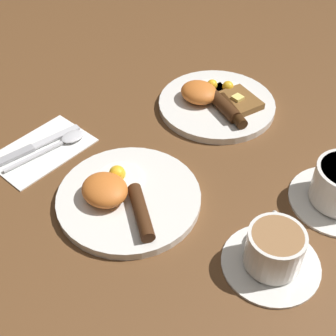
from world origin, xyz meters
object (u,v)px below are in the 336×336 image
breakfast_plate_near (125,196)px  teacup_near (274,252)px  breakfast_plate_far (216,102)px  spoon (65,141)px  knife (33,147)px

breakfast_plate_near → teacup_near: teacup_near is taller
breakfast_plate_near → breakfast_plate_far: same height
breakfast_plate_far → spoon: breakfast_plate_far is taller
breakfast_plate_near → breakfast_plate_far: bearing=100.6°
teacup_near → breakfast_plate_near: bearing=-165.5°
breakfast_plate_far → teacup_near: size_ratio=1.63×
breakfast_plate_far → knife: size_ratio=1.36×
teacup_near → knife: teacup_near is taller
breakfast_plate_far → spoon: size_ratio=1.42×
breakfast_plate_near → breakfast_plate_far: 0.32m
teacup_near → knife: 0.49m
breakfast_plate_near → knife: size_ratio=1.36×
breakfast_plate_near → knife: 0.23m
knife → spoon: (0.03, 0.05, 0.00)m
breakfast_plate_far → teacup_near: bearing=-38.7°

